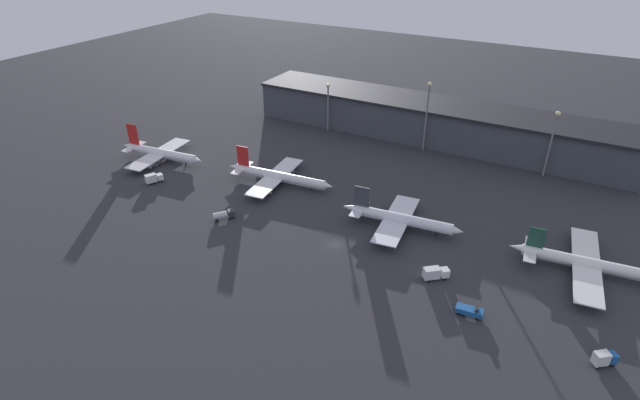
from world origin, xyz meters
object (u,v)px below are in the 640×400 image
Objects in this scene: service_vehicle_3 at (604,358)px; service_vehicle_2 at (153,178)px; airplane_2 at (400,219)px; service_vehicle_0 at (224,215)px; service_vehicle_1 at (435,273)px; airplane_3 at (592,265)px; service_vehicle_4 at (470,311)px; airplane_0 at (161,153)px; airplane_1 at (278,176)px.

service_vehicle_2 is at bearing 133.98° from service_vehicle_3.
airplane_2 is 91.93m from service_vehicle_2.
service_vehicle_0 is 39.45m from service_vehicle_2.
service_vehicle_3 is at bearing -55.00° from service_vehicle_1.
service_vehicle_1 is at bearing -153.64° from airplane_3.
airplane_2 is 26.28m from service_vehicle_1.
service_vehicle_4 reaches higher than service_vehicle_0.
service_vehicle_1 is at bearing -15.58° from airplane_0.
service_vehicle_1 is at bearing -48.95° from service_vehicle_0.
airplane_2 is (102.24, -0.27, 0.08)m from airplane_0.
airplane_0 reaches higher than service_vehicle_3.
airplane_1 reaches higher than service_vehicle_1.
service_vehicle_1 is (-36.68, -23.50, -0.86)m from airplane_3.
airplane_3 reaches higher than service_vehicle_3.
airplane_0 is 135.06m from service_vehicle_4.
airplane_1 is 72.44m from service_vehicle_1.
service_vehicle_0 is (-106.28, -27.05, -1.22)m from airplane_3.
airplane_3 is at bearing -55.68° from service_vehicle_2.
airplane_1 is at bearing 121.04° from service_vehicle_3.
airplane_0 is 164.49m from service_vehicle_3.
airplane_1 is 115.35m from service_vehicle_3.
airplane_1 is 50.36m from airplane_2.
service_vehicle_3 is (161.61, -30.64, -1.07)m from airplane_0.
service_vehicle_3 reaches higher than service_vehicle_4.
service_vehicle_3 is at bearing -88.11° from airplane_3.
service_vehicle_3 is (4.95, -34.50, -0.87)m from airplane_3.
airplane_3 is 6.49× the size of service_vehicle_4.
airplane_0 is 5.68× the size of service_vehicle_4.
service_vehicle_3 is at bearing -17.02° from airplane_0.
service_vehicle_2 is at bearing -178.57° from airplane_3.
service_vehicle_1 is at bearing 124.84° from service_vehicle_3.
airplane_1 is 46.20m from service_vehicle_2.
airplane_1 reaches higher than airplane_3.
airplane_2 is 5.75× the size of service_vehicle_0.
service_vehicle_0 is 0.98× the size of service_vehicle_1.
airplane_3 is 6.50× the size of service_vehicle_0.
service_vehicle_2 is (11.63, -15.77, -1.12)m from airplane_0.
service_vehicle_0 is at bearing -31.00° from airplane_0.
airplane_0 reaches higher than service_vehicle_1.
airplane_3 is 109.67m from service_vehicle_0.
service_vehicle_4 is (131.88, -29.11, -1.74)m from airplane_0.
service_vehicle_2 is (-40.65, -21.92, -1.01)m from airplane_1.
airplane_1 is (52.28, 6.15, -0.12)m from airplane_0.
service_vehicle_2 is (-145.03, -19.63, -0.93)m from airplane_3.
airplane_2 is 66.70m from service_vehicle_3.
airplane_1 reaches higher than service_vehicle_4.
service_vehicle_4 is at bearing -56.03° from service_vehicle_0.
service_vehicle_0 is 69.69m from service_vehicle_1.
airplane_0 is at bearing 162.23° from service_vehicle_4.
service_vehicle_4 is (29.64, -28.84, -1.82)m from airplane_2.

